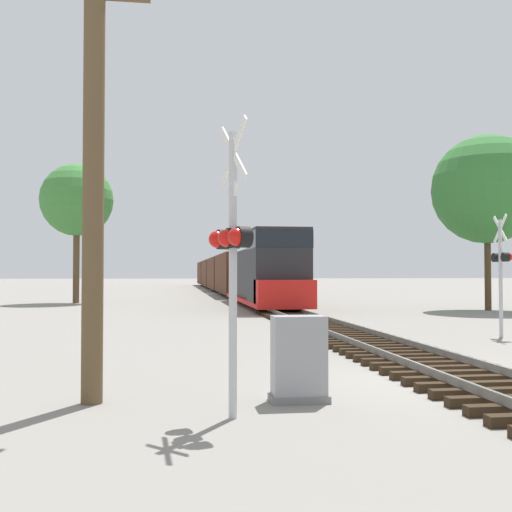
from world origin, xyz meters
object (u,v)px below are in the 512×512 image
freight_train (224,274)px  tree_mid_background (77,201)px  crossing_signal_far (501,264)px  relay_cabinet (299,359)px  crossing_signal_near (231,246)px  utility_pole (93,173)px  tree_far_right (487,189)px

freight_train → tree_mid_background: (-12.14, -22.14, 5.15)m
crossing_signal_far → relay_cabinet: crossing_signal_far is taller
crossing_signal_near → crossing_signal_far: (9.80, 9.59, -0.10)m
crossing_signal_near → utility_pole: 2.77m
crossing_signal_near → utility_pole: size_ratio=0.60×
crossing_signal_near → tree_far_right: 28.26m
utility_pole → crossing_signal_far: bearing=34.8°
crossing_signal_far → tree_far_right: tree_far_right is taller
crossing_signal_far → tree_far_right: 15.22m
relay_cabinet → tree_far_right: (15.33, 21.57, 6.05)m
crossing_signal_far → tree_mid_background: (-17.24, 24.44, 4.72)m
relay_cabinet → utility_pole: 4.51m
utility_pole → tree_far_right: 28.42m
freight_train → utility_pole: utility_pole is taller
crossing_signal_near → tree_mid_background: tree_mid_background is taller
freight_train → crossing_signal_near: size_ratio=17.06×
freight_train → crossing_signal_far: (5.10, -46.58, 0.43)m
freight_train → crossing_signal_near: bearing=-94.8°
tree_far_right → crossing_signal_near: bearing=-126.3°
crossing_signal_near → crossing_signal_far: bearing=115.7°
relay_cabinet → tree_far_right: tree_far_right is taller
crossing_signal_near → relay_cabinet: 2.36m
relay_cabinet → tree_far_right: bearing=54.6°
tree_far_right → tree_mid_background: size_ratio=1.02×
tree_mid_background → crossing_signal_near: bearing=-77.7°
freight_train → relay_cabinet: freight_train is taller
freight_train → relay_cabinet: 55.34m
relay_cabinet → tree_mid_background: 34.78m
utility_pole → tree_mid_background: size_ratio=0.75×
freight_train → crossing_signal_near: (-4.70, -56.16, 0.54)m
freight_train → utility_pole: bearing=-97.1°
tree_far_right → freight_train: bearing=109.4°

